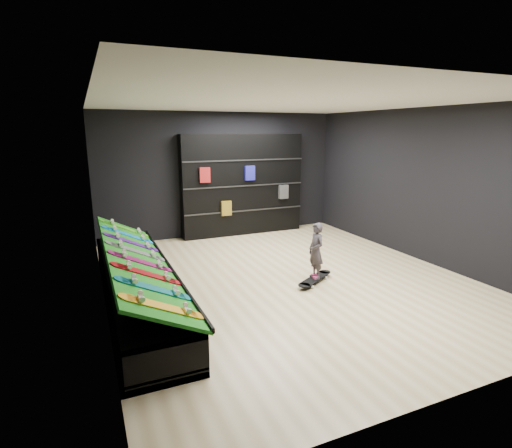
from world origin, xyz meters
name	(u,v)px	position (x,y,z in m)	size (l,w,h in m)	color
floor	(286,279)	(0.00, 0.00, 0.00)	(6.00, 7.00, 0.01)	beige
ceiling	(290,102)	(0.00, 0.00, 3.00)	(6.00, 7.00, 0.01)	white
wall_back	(221,175)	(0.00, 3.50, 1.50)	(6.00, 0.02, 3.00)	black
wall_front	(472,251)	(0.00, -3.50, 1.50)	(6.00, 0.02, 3.00)	black
wall_left	(97,208)	(-3.00, 0.00, 1.50)	(0.02, 7.00, 3.00)	black
wall_right	(422,185)	(3.00, 0.00, 1.50)	(0.02, 7.00, 3.00)	black
display_rack	(137,288)	(-2.55, 0.00, 0.25)	(0.90, 4.50, 0.50)	black
turf_ramp	(138,258)	(-2.50, 0.00, 0.71)	(1.00, 4.50, 0.04)	#105F0F
back_shelving	(243,185)	(0.50, 3.32, 1.24)	(3.10, 0.36, 2.48)	black
floor_skateboard	(315,280)	(0.37, -0.35, 0.05)	(0.98, 0.22, 0.09)	black
child	(316,262)	(0.37, -0.35, 0.38)	(0.22, 0.15, 0.58)	black
display_board_0	(163,307)	(-2.49, -1.90, 0.74)	(0.98, 0.22, 0.09)	orange
display_board_1	(154,288)	(-2.49, -1.36, 0.74)	(0.98, 0.22, 0.09)	#0C8C99
display_board_2	(147,274)	(-2.49, -0.81, 0.74)	(0.98, 0.22, 0.09)	red
display_board_3	(141,262)	(-2.49, -0.27, 0.74)	(0.98, 0.22, 0.09)	#E5198C
display_board_4	(136,251)	(-2.49, 0.27, 0.74)	(0.98, 0.22, 0.09)	black
display_board_5	(132,242)	(-2.49, 0.81, 0.74)	(0.98, 0.22, 0.09)	purple
display_board_6	(128,235)	(-2.49, 1.36, 0.74)	(0.98, 0.22, 0.09)	blue
display_board_7	(125,228)	(-2.49, 1.90, 0.74)	(0.98, 0.22, 0.09)	green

